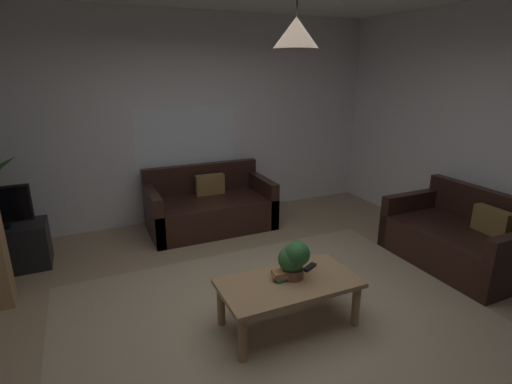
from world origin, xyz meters
TOP-DOWN VIEW (x-y plane):
  - floor at (0.00, 0.00)m, footprint 5.68×5.24m
  - rug at (0.00, -0.20)m, footprint 3.69×2.88m
  - wall_back at (0.00, 2.65)m, footprint 5.80×0.06m
  - wall_right at (2.87, 0.00)m, footprint 0.06×5.24m
  - window_pane at (-0.03, 2.62)m, footprint 1.44×0.01m
  - couch_under_window at (0.12, 2.11)m, footprint 1.65×0.89m
  - couch_right_side at (2.33, -0.04)m, footprint 0.89×1.47m
  - coffee_table at (0.06, -0.24)m, footprint 1.16×0.61m
  - book_on_table_0 at (0.02, -0.20)m, footprint 0.15×0.10m
  - book_on_table_1 at (0.00, -0.19)m, footprint 0.16×0.14m
  - book_on_table_2 at (0.01, -0.18)m, footprint 0.16×0.12m
  - remote_on_table_0 at (0.33, -0.12)m, footprint 0.17×0.12m
  - potted_plant_on_table at (0.13, -0.20)m, footprint 0.25×0.26m
  - tv_stand at (-2.29, 1.87)m, footprint 0.90×0.44m
  - pendant_lamp at (0.06, -0.24)m, footprint 0.32×0.32m

SIDE VIEW (x-z plane):
  - floor at x=0.00m, z-range -0.02..0.00m
  - rug at x=0.00m, z-range 0.00..0.01m
  - tv_stand at x=-2.29m, z-range 0.00..0.50m
  - couch_under_window at x=0.12m, z-range -0.14..0.68m
  - couch_right_side at x=2.33m, z-range -0.14..0.68m
  - coffee_table at x=0.06m, z-range 0.15..0.57m
  - remote_on_table_0 at x=0.33m, z-range 0.42..0.44m
  - book_on_table_0 at x=0.02m, z-range 0.42..0.45m
  - book_on_table_1 at x=0.00m, z-range 0.45..0.48m
  - book_on_table_2 at x=0.01m, z-range 0.48..0.49m
  - potted_plant_on_table at x=0.13m, z-range 0.44..0.77m
  - window_pane at x=-0.03m, z-range 0.60..1.60m
  - wall_back at x=0.00m, z-range 0.00..2.84m
  - wall_right at x=2.87m, z-range 0.00..2.84m
  - pendant_lamp at x=0.06m, z-range 2.04..2.64m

